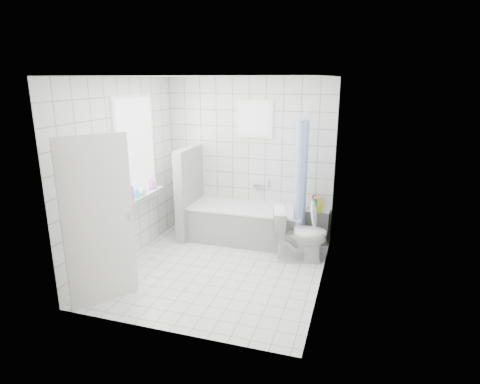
% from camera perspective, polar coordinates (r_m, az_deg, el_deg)
% --- Properties ---
extents(ground, '(3.00, 3.00, 0.00)m').
position_cam_1_polar(ground, '(5.72, -3.09, -10.93)').
color(ground, white).
rests_on(ground, ground).
extents(ceiling, '(3.00, 3.00, 0.00)m').
position_cam_1_polar(ceiling, '(5.11, -3.54, 16.10)').
color(ceiling, white).
rests_on(ceiling, ground).
extents(wall_back, '(2.80, 0.02, 2.60)m').
position_cam_1_polar(wall_back, '(6.65, 1.24, 4.81)').
color(wall_back, white).
rests_on(wall_back, ground).
extents(wall_front, '(2.80, 0.02, 2.60)m').
position_cam_1_polar(wall_front, '(3.95, -10.95, -3.28)').
color(wall_front, white).
rests_on(wall_front, ground).
extents(wall_left, '(0.02, 3.00, 2.60)m').
position_cam_1_polar(wall_left, '(5.89, -16.17, 2.72)').
color(wall_left, white).
rests_on(wall_left, ground).
extents(wall_right, '(0.02, 3.00, 2.60)m').
position_cam_1_polar(wall_right, '(4.96, 12.03, 0.60)').
color(wall_right, white).
rests_on(wall_right, ground).
extents(window_left, '(0.01, 0.90, 1.40)m').
position_cam_1_polar(window_left, '(6.06, -14.49, 6.10)').
color(window_left, white).
rests_on(window_left, wall_left).
extents(window_back, '(0.50, 0.01, 0.50)m').
position_cam_1_polar(window_back, '(6.49, 2.03, 10.33)').
color(window_back, white).
rests_on(window_back, wall_back).
extents(window_sill, '(0.18, 1.02, 0.08)m').
position_cam_1_polar(window_sill, '(6.20, -13.66, -0.67)').
color(window_sill, white).
rests_on(window_sill, wall_left).
extents(door, '(0.52, 0.66, 2.00)m').
position_cam_1_polar(door, '(4.84, -19.47, -4.08)').
color(door, silver).
rests_on(door, ground).
extents(bathtub, '(1.84, 0.77, 0.58)m').
position_cam_1_polar(bathtub, '(6.56, 1.02, -4.53)').
color(bathtub, white).
rests_on(bathtub, ground).
extents(partition_wall, '(0.15, 0.85, 1.50)m').
position_cam_1_polar(partition_wall, '(6.70, -7.20, -0.07)').
color(partition_wall, white).
rests_on(partition_wall, ground).
extents(tiled_ledge, '(0.40, 0.24, 0.55)m').
position_cam_1_polar(tiled_ledge, '(6.60, 10.75, -4.82)').
color(tiled_ledge, white).
rests_on(tiled_ledge, ground).
extents(toilet, '(0.87, 0.63, 0.80)m').
position_cam_1_polar(toilet, '(5.90, 8.57, -5.97)').
color(toilet, white).
rests_on(toilet, ground).
extents(curtain_rod, '(0.02, 0.80, 0.02)m').
position_cam_1_polar(curtain_rod, '(5.97, 9.13, 10.13)').
color(curtain_rod, silver).
rests_on(curtain_rod, wall_back).
extents(shower_curtain, '(0.14, 0.48, 1.78)m').
position_cam_1_polar(shower_curtain, '(5.99, 8.57, 1.43)').
color(shower_curtain, '#466CCD').
rests_on(shower_curtain, curtain_rod).
extents(tub_faucet, '(0.18, 0.06, 0.06)m').
position_cam_1_polar(tub_faucet, '(6.67, 2.68, 0.85)').
color(tub_faucet, silver).
rests_on(tub_faucet, wall_back).
extents(sill_bottles, '(0.16, 0.79, 0.31)m').
position_cam_1_polar(sill_bottles, '(6.05, -14.28, 0.44)').
color(sill_bottles, '#E271C7').
rests_on(sill_bottles, window_sill).
extents(ledge_bottles, '(0.18, 0.20, 0.24)m').
position_cam_1_polar(ledge_bottles, '(6.43, 10.80, -1.69)').
color(ledge_bottles, red).
rests_on(ledge_bottles, tiled_ledge).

